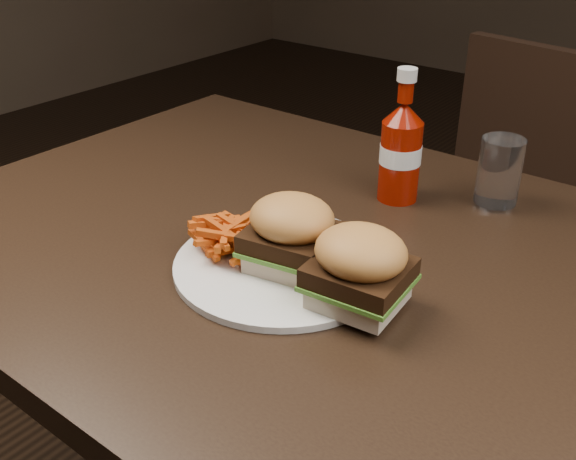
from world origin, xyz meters
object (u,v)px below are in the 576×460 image
Objects in this scene: dining_table at (335,264)px; plate at (283,265)px; chair_far at (574,240)px; ketchup_bottle at (400,161)px; tumbler at (499,171)px.

plate is at bearing -110.43° from dining_table.
plate reaches higher than dining_table.
dining_table is at bearing 93.62° from chair_far.
plate reaches higher than chair_far.
chair_far is at bearing 79.76° from ketchup_bottle.
dining_table is 0.08m from plate.
plate is 2.27× the size of ketchup_bottle.
plate is 2.79× the size of tumbler.
tumbler is at bearing 28.77° from ketchup_bottle.
dining_table is 9.98× the size of ketchup_bottle.
chair_far is 1.60× the size of plate.
dining_table is 0.21m from ketchup_bottle.
dining_table is 4.40× the size of plate.
chair_far is at bearing 83.24° from dining_table.
dining_table is at bearing -84.51° from ketchup_bottle.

